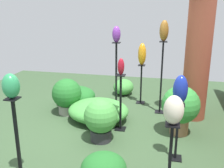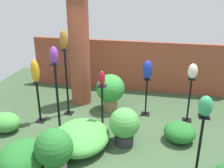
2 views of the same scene
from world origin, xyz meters
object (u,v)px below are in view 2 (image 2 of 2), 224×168
(pedestal_jade, at_px, (198,153))
(art_vase_bronze, at_px, (64,40))
(pedestal_ruby, at_px, (102,113))
(potted_plant_front_right, at_px, (110,90))
(pedestal_violet, at_px, (58,104))
(art_vase_cobalt, at_px, (148,70))
(art_vase_ivory, at_px, (193,71))
(pedestal_amber, at_px, (39,104))
(art_vase_violet, at_px, (54,55))
(pedestal_bronze, at_px, (67,85))
(pedestal_ivory, at_px, (189,102))
(potted_plant_front_left, at_px, (54,150))
(potted_plant_mid_left, at_px, (124,125))
(art_vase_jade, at_px, (205,106))
(art_vase_ruby, at_px, (102,78))
(brick_pillar, at_px, (80,52))
(pedestal_cobalt, at_px, (146,99))
(art_vase_amber, at_px, (35,71))

(pedestal_jade, bearing_deg, art_vase_bronze, 147.72)
(pedestal_ruby, relative_size, potted_plant_front_right, 1.18)
(pedestal_violet, xyz_separation_m, art_vase_cobalt, (1.62, 1.27, 0.40))
(pedestal_ruby, distance_m, art_vase_ivory, 2.09)
(pedestal_amber, height_order, art_vase_violet, art_vase_violet)
(pedestal_bronze, xyz_separation_m, potted_plant_front_right, (0.94, 0.39, -0.20))
(art_vase_violet, bearing_deg, pedestal_ivory, 24.37)
(potted_plant_front_left, distance_m, potted_plant_mid_left, 1.42)
(art_vase_ivory, xyz_separation_m, potted_plant_mid_left, (-1.26, -1.16, -0.77))
(pedestal_violet, bearing_deg, art_vase_bronze, 100.34)
(art_vase_jade, height_order, art_vase_ruby, art_vase_jade)
(art_vase_jade, bearing_deg, potted_plant_mid_left, 147.91)
(pedestal_violet, relative_size, pedestal_bronze, 0.98)
(brick_pillar, height_order, potted_plant_mid_left, brick_pillar)
(pedestal_cobalt, distance_m, art_vase_jade, 2.45)
(brick_pillar, xyz_separation_m, art_vase_jade, (2.65, -2.43, -0.00))
(pedestal_amber, distance_m, pedestal_cobalt, 2.43)
(pedestal_bronze, height_order, potted_plant_mid_left, pedestal_bronze)
(potted_plant_front_right, bearing_deg, pedestal_jade, -49.52)
(pedestal_bronze, relative_size, potted_plant_mid_left, 2.10)
(art_vase_amber, distance_m, potted_plant_front_right, 1.80)
(pedestal_cobalt, distance_m, pedestal_ruby, 1.29)
(pedestal_cobalt, relative_size, pedestal_bronze, 0.58)
(pedestal_cobalt, distance_m, art_vase_ruby, 1.53)
(pedestal_ivory, bearing_deg, potted_plant_mid_left, -137.26)
(art_vase_violet, bearing_deg, art_vase_ruby, 17.11)
(pedestal_violet, bearing_deg, art_vase_amber, 144.83)
(pedestal_amber, xyz_separation_m, potted_plant_front_right, (1.43, 0.87, 0.11))
(art_vase_jade, bearing_deg, pedestal_amber, 158.78)
(art_vase_ivory, xyz_separation_m, potted_plant_front_left, (-2.25, -2.18, -0.76))
(pedestal_ivory, relative_size, art_vase_ruby, 3.37)
(potted_plant_mid_left, bearing_deg, pedestal_jade, -32.09)
(brick_pillar, relative_size, art_vase_violet, 8.06)
(art_vase_jade, relative_size, art_vase_cobalt, 0.73)
(pedestal_amber, height_order, art_vase_cobalt, art_vase_cobalt)
(pedestal_jade, distance_m, pedestal_cobalt, 2.27)
(pedestal_bronze, xyz_separation_m, art_vase_cobalt, (1.80, 0.32, 0.39))
(pedestal_cobalt, relative_size, pedestal_ruby, 0.84)
(pedestal_ivory, distance_m, art_vase_violet, 3.09)
(art_vase_ivory, distance_m, art_vase_ruby, 1.97)
(pedestal_ruby, distance_m, potted_plant_front_right, 1.09)
(pedestal_jade, xyz_separation_m, pedestal_violet, (-2.58, 0.79, 0.18))
(art_vase_amber, bearing_deg, art_vase_ivory, 12.14)
(pedestal_cobalt, distance_m, art_vase_ivory, 1.23)
(pedestal_jade, distance_m, pedestal_violet, 2.71)
(pedestal_ruby, height_order, art_vase_jade, art_vase_jade)
(pedestal_cobalt, bearing_deg, pedestal_ruby, -128.22)
(art_vase_ivory, bearing_deg, art_vase_violet, -155.63)
(brick_pillar, distance_m, pedestal_amber, 1.59)
(brick_pillar, bearing_deg, pedestal_bronze, -98.65)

